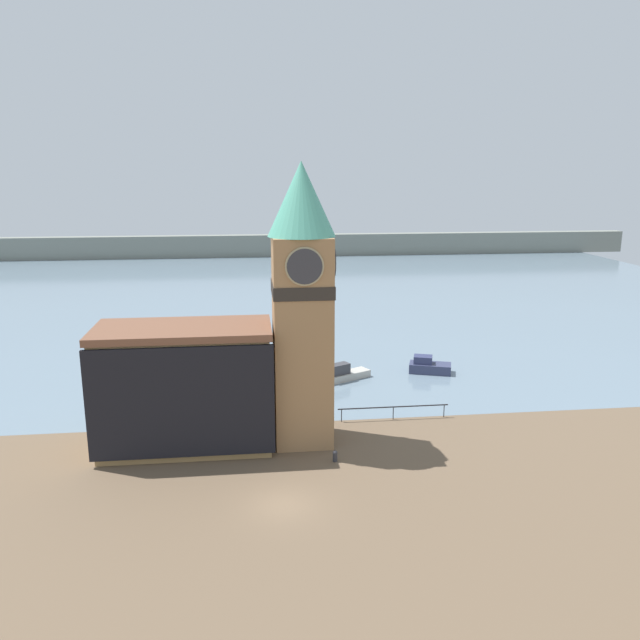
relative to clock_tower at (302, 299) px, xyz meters
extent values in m
plane|color=brown|center=(-1.96, -9.00, -10.59)|extent=(160.00, 160.00, 0.00)
cube|color=slate|center=(-1.96, 63.31, -10.59)|extent=(160.00, 120.00, 0.00)
cube|color=gray|center=(-1.96, 103.31, -8.09)|extent=(180.00, 3.00, 5.00)
cube|color=#232328|center=(7.48, 3.06, -9.54)|extent=(8.92, 0.08, 0.08)
cylinder|color=#232328|center=(3.32, 3.06, -10.06)|extent=(0.07, 0.07, 1.05)
cylinder|color=#232328|center=(7.48, 3.06, -10.06)|extent=(0.07, 0.07, 1.05)
cylinder|color=#232328|center=(11.64, 3.06, -10.06)|extent=(0.07, 0.07, 1.05)
cube|color=#9E754C|center=(-0.01, 0.01, -3.12)|extent=(4.05, 4.05, 14.94)
cube|color=#2D2823|center=(-0.01, 0.01, 0.71)|extent=(4.17, 4.17, 0.90)
cylinder|color=tan|center=(-0.01, -2.08, 2.58)|extent=(2.58, 0.12, 2.58)
cylinder|color=#333338|center=(-0.01, -2.16, 2.58)|extent=(2.34, 0.12, 2.34)
cylinder|color=tan|center=(2.08, 0.01, 2.58)|extent=(0.12, 2.58, 2.58)
cylinder|color=#333338|center=(2.16, 0.01, 2.58)|extent=(0.12, 2.34, 2.34)
cone|color=#51A88E|center=(-0.01, 0.01, 6.86)|extent=(4.66, 4.66, 5.01)
cube|color=#A88451|center=(-8.32, 0.16, -6.43)|extent=(11.82, 5.69, 8.31)
cube|color=brown|center=(-8.32, 0.16, -2.02)|extent=(12.22, 6.09, 0.50)
cube|color=black|center=(-8.32, -2.84, -6.26)|extent=(12.32, 0.30, 7.65)
cube|color=#B7B2A8|center=(5.25, 13.21, -10.25)|extent=(5.05, 3.58, 0.68)
cube|color=#38383D|center=(4.46, 12.80, -9.41)|extent=(2.40, 1.91, 0.99)
cube|color=#333856|center=(13.81, 14.31, -10.12)|extent=(4.39, 3.04, 0.93)
cube|color=navy|center=(13.12, 14.54, -9.29)|extent=(2.09, 1.80, 0.74)
cylinder|color=#2D2D33|center=(1.85, -3.73, -10.28)|extent=(0.32, 0.32, 0.62)
sphere|color=#2D2D33|center=(1.85, -3.73, -9.97)|extent=(0.34, 0.34, 0.34)
camera|label=1|loc=(-3.69, -42.41, 8.61)|focal=35.00mm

